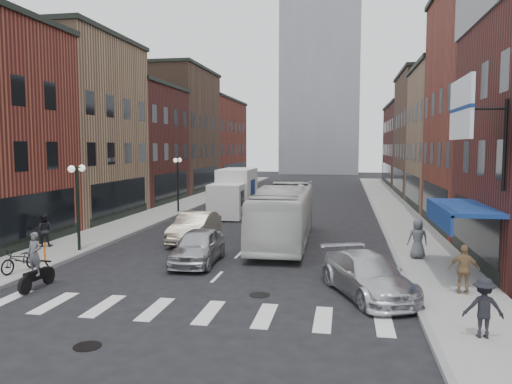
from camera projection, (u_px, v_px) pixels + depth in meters
ground at (210, 284)px, 18.03m from camera, size 160.00×160.00×0.00m
sidewalk_left at (182, 206)px, 41.08m from camera, size 3.00×74.00×0.15m
sidewalk_right at (394, 210)px, 38.09m from camera, size 3.00×74.00×0.15m
curb_left at (199, 207)px, 40.83m from camera, size 0.20×74.00×0.16m
curb_right at (374, 211)px, 38.36m from camera, size 0.20×74.00×0.16m
crosswalk_stripes at (183, 311)px, 15.09m from camera, size 12.00×2.20×0.01m
bldg_left_mid_a at (51, 129)px, 33.83m from camera, size 10.30×10.20×12.30m
bldg_left_mid_b at (117, 144)px, 43.72m from camera, size 10.30×10.20×10.30m
bldg_left_far_a at (162, 131)px, 54.36m from camera, size 10.30×12.20×13.30m
bldg_left_far_b at (199, 141)px, 68.18m from camera, size 10.30×16.20×11.30m
bldg_right_mid_b at (481, 137)px, 38.40m from camera, size 10.30×10.20×11.30m
bldg_right_far_a at (451, 134)px, 49.13m from camera, size 10.30×12.20×12.30m
bldg_right_far_b at (428, 145)px, 62.95m from camera, size 10.30×16.20×10.30m
awning_blue at (457, 209)px, 18.67m from camera, size 1.80×5.00×0.78m
billboard_sign at (464, 111)px, 16.45m from camera, size 1.52×3.00×3.70m
distant_tower at (321, 38)px, 92.19m from camera, size 14.00×14.00×50.00m
streetlamp_near at (77, 191)px, 22.99m from camera, size 0.32×1.22×4.11m
streetlamp_far at (178, 174)px, 36.71m from camera, size 0.32×1.22×4.11m
bike_rack at (40, 254)px, 20.59m from camera, size 0.08×0.68×0.80m
box_truck at (234, 192)px, 36.18m from camera, size 2.45×7.62×3.30m
motorcycle_rider at (36, 263)px, 17.30m from camera, size 0.59×1.98×2.01m
transit_bus at (284, 214)px, 25.62m from camera, size 2.72×10.68×2.96m
sedan_left_near at (198, 246)px, 21.14m from camera, size 1.87×4.37×1.47m
sedan_left_far at (195, 227)px, 25.90m from camera, size 1.72×4.72×1.54m
curb_car at (368, 275)px, 16.57m from camera, size 3.63×5.14×1.38m
parked_bicycle at (20, 260)px, 19.17m from camera, size 0.95×1.89×0.95m
ped_left_solo at (44, 230)px, 23.98m from camera, size 0.88×0.66×1.60m
ped_right_a at (484, 307)px, 12.58m from camera, size 1.00×0.51×1.53m
ped_right_b at (464, 269)px, 16.27m from camera, size 1.03×0.65×1.63m
ped_right_c at (418, 239)px, 21.45m from camera, size 0.89×0.63×1.72m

